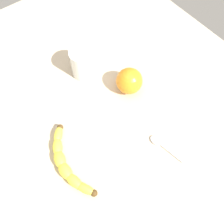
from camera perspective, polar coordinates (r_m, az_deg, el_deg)
The scene contains 5 objects.
wooden_tabletop at distance 77.38cm, azimuth -7.39°, elevation -3.33°, with size 120.00×120.00×3.00cm, color beige.
banana at distance 70.39cm, azimuth -10.12°, elevation -11.11°, with size 8.30×22.60×3.10cm.
smoothie_glass at distance 82.92cm, azimuth -6.33°, elevation 10.72°, with size 8.11×8.11×9.56cm.
orange_fruit at distance 78.80cm, azimuth 3.84°, elevation 6.89°, with size 8.16×8.16×8.16cm, color orange.
teaspoon at distance 73.84cm, azimuth 10.10°, elevation -6.55°, with size 3.34×11.28×0.80cm.
Camera 1 is at (12.51, 32.80, 70.46)cm, focal length 41.28 mm.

